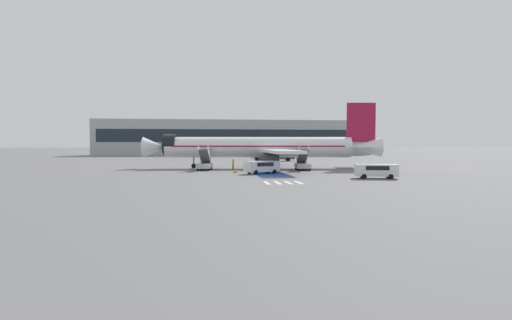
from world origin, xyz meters
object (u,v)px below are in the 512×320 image
at_px(boarding_stairs_forward, 205,164).
at_px(service_van_1, 376,170).
at_px(fuel_tanker, 273,154).
at_px(traffic_cone_0, 235,171).
at_px(airliner, 262,147).
at_px(terminal_building, 236,138).
at_px(service_van_0, 262,166).
at_px(ground_crew_0, 233,164).
at_px(ground_crew_1, 247,164).
at_px(boarding_stairs_aft, 303,164).

xyz_separation_m(boarding_stairs_forward, service_van_1, (21.15, -18.37, 0.07)).
bearing_deg(fuel_tanker, traffic_cone_0, 167.53).
height_order(airliner, traffic_cone_0, airliner).
height_order(fuel_tanker, terminal_building, terminal_building).
bearing_deg(terminal_building, airliner, -90.99).
relative_size(service_van_1, traffic_cone_0, 8.34).
height_order(service_van_0, ground_crew_0, service_van_0).
distance_m(service_van_1, ground_crew_0, 24.89).
distance_m(service_van_0, ground_crew_0, 9.88).
xyz_separation_m(boarding_stairs_forward, ground_crew_0, (4.68, 0.28, -0.01)).
height_order(boarding_stairs_forward, ground_crew_1, boarding_stairs_forward).
relative_size(service_van_0, ground_crew_0, 3.08).
distance_m(airliner, terminal_building, 76.61).
height_order(boarding_stairs_forward, ground_crew_0, boarding_stairs_forward).
distance_m(boarding_stairs_aft, terminal_building, 81.92).
distance_m(fuel_tanker, service_van_0, 39.10).
bearing_deg(terminal_building, ground_crew_1, -93.22).
bearing_deg(traffic_cone_0, service_van_0, -26.76).
distance_m(service_van_1, ground_crew_1, 21.19).
bearing_deg(traffic_cone_0, fuel_tanker, 71.90).
bearing_deg(ground_crew_0, service_van_0, -132.49).
bearing_deg(boarding_stairs_forward, fuel_tanker, 67.76).
height_order(airliner, boarding_stairs_forward, airliner).
distance_m(boarding_stairs_aft, traffic_cone_0, 12.56).
distance_m(airliner, ground_crew_1, 7.34).
relative_size(boarding_stairs_aft, traffic_cone_0, 8.33).
relative_size(ground_crew_0, terminal_building, 0.02).
distance_m(fuel_tanker, traffic_cone_0, 38.28).
bearing_deg(ground_crew_1, traffic_cone_0, 75.27).
distance_m(airliner, ground_crew_0, 6.58).
xyz_separation_m(airliner, ground_crew_0, (-5.32, -2.85, -2.63)).
height_order(ground_crew_0, terminal_building, terminal_building).
bearing_deg(airliner, boarding_stairs_aft, -123.74).
bearing_deg(terminal_building, ground_crew_0, -94.79).
xyz_separation_m(boarding_stairs_aft, service_van_1, (5.26, -16.43, 0.07)).
xyz_separation_m(boarding_stairs_forward, ground_crew_1, (6.68, -2.89, 0.03)).
bearing_deg(traffic_cone_0, ground_crew_0, 88.37).
xyz_separation_m(airliner, traffic_cone_0, (-5.53, -10.24, -3.30)).
distance_m(fuel_tanker, service_van_1, 47.87).
xyz_separation_m(traffic_cone_0, terminal_building, (6.86, 86.79, 5.93)).
bearing_deg(traffic_cone_0, service_van_1, -34.02).
height_order(boarding_stairs_forward, service_van_1, boarding_stairs_forward).
bearing_deg(service_van_0, ground_crew_0, 177.19).
height_order(boarding_stairs_forward, terminal_building, terminal_building).
relative_size(boarding_stairs_forward, boarding_stairs_aft, 1.00).
bearing_deg(airliner, terminal_building, 5.98).
bearing_deg(airliner, ground_crew_0, 125.11).
height_order(fuel_tanker, traffic_cone_0, fuel_tanker).
height_order(boarding_stairs_forward, service_van_0, boarding_stairs_forward).
bearing_deg(service_van_0, boarding_stairs_forward, -161.12).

